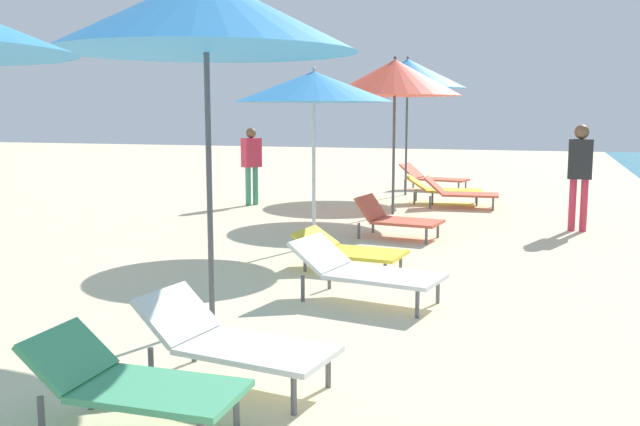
# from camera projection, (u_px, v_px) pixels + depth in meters

# --- Properties ---
(lounger_third_shoreside) EXTENTS (1.24, 0.58, 0.58)m
(lounger_third_shoreside) POSITION_uv_depth(u_px,v_px,m) (133.00, 382.00, 4.07)
(lounger_third_shoreside) COLOR #4CA572
(lounger_third_shoreside) RESTS_ON ground
(umbrella_fourth) EXTENTS (2.56, 2.56, 3.05)m
(umbrella_fourth) POSITION_uv_depth(u_px,v_px,m) (205.00, 14.00, 5.85)
(umbrella_fourth) COLOR #4C4C51
(umbrella_fourth) RESTS_ON ground
(lounger_fourth_shoreside) EXTENTS (1.56, 0.92, 0.59)m
(lounger_fourth_shoreside) POSITION_uv_depth(u_px,v_px,m) (365.00, 270.00, 6.94)
(lounger_fourth_shoreside) COLOR white
(lounger_fourth_shoreside) RESTS_ON ground
(lounger_fourth_inland) EXTENTS (1.43, 0.78, 0.60)m
(lounger_fourth_inland) POSITION_uv_depth(u_px,v_px,m) (233.00, 340.00, 4.82)
(lounger_fourth_inland) COLOR white
(lounger_fourth_inland) RESTS_ON ground
(umbrella_fifth) EXTENTS (2.17, 2.17, 2.47)m
(umbrella_fifth) POSITION_uv_depth(u_px,v_px,m) (314.00, 87.00, 9.55)
(umbrella_fifth) COLOR silver
(umbrella_fifth) RESTS_ON ground
(lounger_fifth_shoreside) EXTENTS (1.28, 0.83, 0.62)m
(lounger_fifth_shoreside) POSITION_uv_depth(u_px,v_px,m) (396.00, 218.00, 10.45)
(lounger_fifth_shoreside) COLOR #D8593F
(lounger_fifth_shoreside) RESTS_ON ground
(lounger_fifth_inland) EXTENTS (1.31, 0.81, 0.45)m
(lounger_fifth_inland) POSITION_uv_depth(u_px,v_px,m) (350.00, 250.00, 8.37)
(lounger_fifth_inland) COLOR yellow
(lounger_fifth_inland) RESTS_ON ground
(umbrella_sixth) EXTENTS (2.39, 2.39, 2.85)m
(umbrella_sixth) POSITION_uv_depth(u_px,v_px,m) (395.00, 78.00, 12.60)
(umbrella_sixth) COLOR #4C4C51
(umbrella_sixth) RESTS_ON ground
(lounger_sixth_shoreside) EXTENTS (1.47, 0.75, 0.61)m
(lounger_sixth_shoreside) POSITION_uv_depth(u_px,v_px,m) (460.00, 192.00, 13.76)
(lounger_sixth_shoreside) COLOR #D8593F
(lounger_sixth_shoreside) RESTS_ON ground
(umbrella_farthest) EXTENTS (2.59, 2.59, 3.07)m
(umbrella_farthest) POSITION_uv_depth(u_px,v_px,m) (407.00, 74.00, 15.54)
(umbrella_farthest) COLOR #4C4C51
(umbrella_farthest) RESTS_ON ground
(lounger_farthest_shoreside) EXTENTS (1.67, 0.93, 0.62)m
(lounger_farthest_shoreside) POSITION_uv_depth(u_px,v_px,m) (433.00, 177.00, 16.87)
(lounger_farthest_shoreside) COLOR #D8593F
(lounger_farthest_shoreside) RESTS_ON ground
(lounger_farthest_inland) EXTENTS (1.58, 0.85, 0.56)m
(lounger_farthest_inland) POSITION_uv_depth(u_px,v_px,m) (443.00, 188.00, 14.42)
(lounger_farthest_inland) COLOR yellow
(lounger_farthest_inland) RESTS_ON ground
(person_walking_mid) EXTENTS (0.37, 0.23, 1.67)m
(person_walking_mid) POSITION_uv_depth(u_px,v_px,m) (580.00, 167.00, 10.97)
(person_walking_mid) COLOR #D8334C
(person_walking_mid) RESTS_ON ground
(person_walking_far) EXTENTS (0.39, 0.42, 1.55)m
(person_walking_far) POSITION_uv_depth(u_px,v_px,m) (251.00, 159.00, 14.09)
(person_walking_far) COLOR #3F9972
(person_walking_far) RESTS_ON ground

